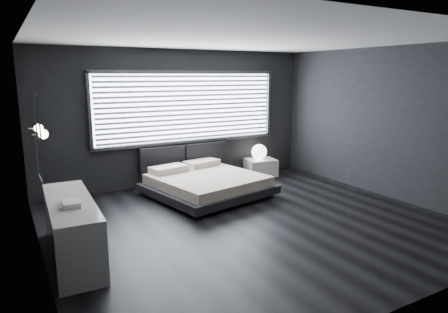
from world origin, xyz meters
TOP-DOWN VIEW (x-y plane):
  - room at (0.00, 0.00)m, footprint 6.04×6.00m
  - window at (0.20, 2.70)m, footprint 4.14×0.09m
  - headboard at (0.04, 2.64)m, footprint 1.96×0.16m
  - sconce_near at (-2.88, 0.05)m, footprint 0.18×0.11m
  - sconce_far at (-2.88, 0.65)m, footprint 0.18×0.11m
  - wall_art_upper at (-2.98, -0.55)m, footprint 0.01×0.48m
  - wall_art_lower at (-2.98, -0.30)m, footprint 0.01×0.48m
  - bed at (0.03, 1.59)m, footprint 2.36×2.29m
  - nightstand at (1.82, 2.37)m, footprint 0.74×0.65m
  - orb_lamp at (1.78, 2.37)m, footprint 0.35×0.35m
  - dresser at (-2.65, 0.05)m, footprint 0.61×1.92m
  - book_stack at (-2.68, -0.20)m, footprint 0.28×0.34m

SIDE VIEW (x-z plane):
  - nightstand at x=1.82m, z-range 0.00..0.38m
  - bed at x=0.03m, z-range -0.02..0.50m
  - dresser at x=-2.65m, z-range 0.00..0.76m
  - orb_lamp at x=1.78m, z-range 0.38..0.73m
  - headboard at x=0.04m, z-range 0.31..0.83m
  - book_stack at x=-2.68m, z-range 0.76..0.82m
  - wall_art_lower at x=-2.98m, z-range 1.14..1.62m
  - room at x=0.00m, z-range 0.00..2.80m
  - sconce_near at x=-2.88m, z-range 1.55..1.66m
  - sconce_far at x=-2.88m, z-range 1.55..1.66m
  - window at x=0.20m, z-range 0.85..2.37m
  - wall_art_upper at x=-2.98m, z-range 1.61..2.09m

